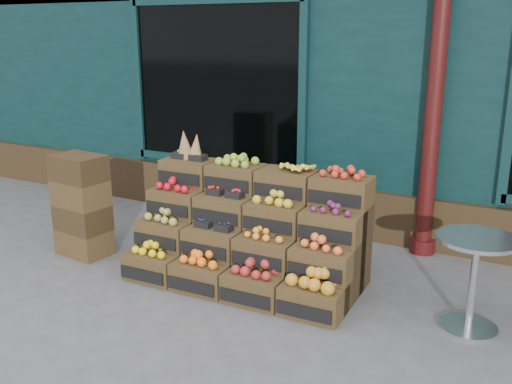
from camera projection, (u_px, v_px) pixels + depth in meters
The scene contains 6 objects.
ground at pixel (239, 301), 5.26m from camera, with size 60.00×60.00×0.00m, color #4D4D50.
shop_facade at pixel (402, 32), 8.93m from camera, with size 12.00×6.24×4.80m.
crate_display at pixel (250, 237), 5.67m from camera, with size 2.28×1.17×1.41m.
spare_crates at pixel (82, 206), 6.24m from camera, with size 0.60×0.45×1.13m.
bistro_table at pixel (474, 273), 4.64m from camera, with size 0.65×0.65×0.82m.
shopkeeper at pixel (223, 125), 8.31m from camera, with size 0.79×0.52×2.18m, color #164F1D.
Camera 1 is at (2.43, -4.13, 2.41)m, focal length 40.00 mm.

